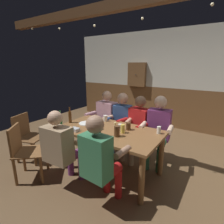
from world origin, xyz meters
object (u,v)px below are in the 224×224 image
at_px(person_4, 61,146).
at_px(pint_glass_2, 98,126).
at_px(condiment_caddy, 75,129).
at_px(bottle_1, 61,121).
at_px(bottle_0, 70,117).
at_px(chair_empty_near_left, 25,150).
at_px(pint_glass_5, 117,131).
at_px(pint_glass_6, 120,127).
at_px(person_5, 100,158).
at_px(pint_glass_3, 98,134).
at_px(pint_glass_0, 159,130).
at_px(wall_dart_cabinet, 137,75).
at_px(person_0, 105,118).
at_px(plate_0, 86,123).
at_px(dining_table, 109,136).
at_px(chair_empty_near_right, 28,136).
at_px(pint_glass_1, 123,129).
at_px(pint_glass_7, 105,118).
at_px(pint_glass_4, 128,126).
at_px(table_candle, 115,125).
at_px(person_1, 121,121).
at_px(person_3, 158,128).
at_px(person_2, 137,125).

distance_m(person_4, pint_glass_2, 0.65).
xyz_separation_m(condiment_caddy, bottle_1, (-0.27, -0.04, 0.09)).
distance_m(condiment_caddy, bottle_0, 0.45).
xyz_separation_m(person_4, chair_empty_near_left, (-0.66, -0.17, -0.18)).
relative_size(pint_glass_5, pint_glass_6, 1.51).
xyz_separation_m(person_4, person_5, (0.68, 0.00, 0.02)).
bearing_deg(pint_glass_3, chair_empty_near_left, -154.38).
relative_size(pint_glass_0, wall_dart_cabinet, 0.16).
height_order(person_0, plate_0, person_0).
bearing_deg(bottle_1, chair_empty_near_left, -123.44).
xyz_separation_m(dining_table, condiment_caddy, (-0.41, -0.35, 0.13)).
relative_size(person_5, chair_empty_near_right, 1.41).
xyz_separation_m(dining_table, pint_glass_6, (0.17, 0.07, 0.16)).
bearing_deg(bottle_0, pint_glass_1, 5.20).
distance_m(chair_empty_near_left, pint_glass_3, 1.23).
distance_m(pint_glass_2, pint_glass_7, 0.44).
bearing_deg(pint_glass_0, pint_glass_2, -157.21).
bearing_deg(pint_glass_1, pint_glass_6, 142.69).
bearing_deg(pint_glass_4, plate_0, -169.01).
xyz_separation_m(dining_table, pint_glass_7, (-0.30, 0.32, 0.16)).
bearing_deg(pint_glass_2, plate_0, 162.51).
distance_m(table_candle, condiment_caddy, 0.67).
bearing_deg(plate_0, pint_glass_7, 57.54).
bearing_deg(person_4, pint_glass_3, 36.15).
distance_m(table_candle, pint_glass_1, 0.30).
relative_size(person_1, table_candle, 15.43).
distance_m(chair_empty_near_right, bottle_0, 0.93).
bearing_deg(dining_table, pint_glass_0, 20.83).
bearing_deg(pint_glass_7, table_candle, -26.82).
height_order(person_4, pint_glass_4, person_4).
distance_m(person_0, pint_glass_4, 1.01).
bearing_deg(pint_glass_1, pint_glass_5, -91.25).
bearing_deg(pint_glass_2, bottle_1, -151.20).
height_order(bottle_1, pint_glass_3, bottle_1).
distance_m(condiment_caddy, plate_0, 0.37).
distance_m(plate_0, bottle_0, 0.32).
xyz_separation_m(person_1, pint_glass_3, (0.24, -1.04, 0.14)).
xyz_separation_m(bottle_1, pint_glass_6, (0.85, 0.45, -0.07)).
bearing_deg(plate_0, pint_glass_5, -13.41).
bearing_deg(person_3, wall_dart_cabinet, -62.29).
xyz_separation_m(person_5, plate_0, (-0.84, 0.71, 0.09)).
bearing_deg(pint_glass_2, chair_empty_near_left, -137.71).
bearing_deg(person_5, bottle_0, 155.32).
xyz_separation_m(person_0, person_4, (0.24, -1.39, -0.02)).
bearing_deg(pint_glass_3, dining_table, 100.17).
bearing_deg(pint_glass_7, wall_dart_cabinet, 102.78).
distance_m(person_1, table_candle, 0.57).
distance_m(table_candle, plate_0, 0.53).
relative_size(person_1, pint_glass_1, 9.22).
xyz_separation_m(person_1, person_2, (0.35, -0.01, -0.01)).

